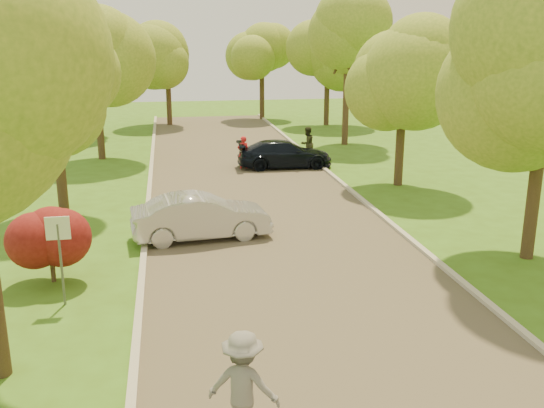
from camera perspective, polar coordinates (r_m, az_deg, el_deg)
ground at (r=12.07m, az=7.32°, el=-15.27°), size 100.00×100.00×0.00m
road at (r=19.16m, az=0.32°, el=-3.15°), size 8.00×60.00×0.01m
curb_left at (r=18.89m, az=-11.88°, el=-3.61°), size 0.18×60.00×0.12m
curb_right at (r=20.23m, az=11.70°, el=-2.31°), size 0.18×60.00×0.12m
street_sign at (r=14.83m, az=-19.41°, el=-3.40°), size 0.55×0.06×2.17m
red_shrub at (r=16.46m, az=-20.18°, el=-3.32°), size 1.70×1.70×1.95m
tree_l_midb at (r=22.21m, az=-19.52°, el=10.64°), size 4.30×4.20×6.62m
tree_l_far at (r=32.02m, az=-16.03°, el=13.76°), size 4.92×4.80×7.79m
tree_r_midb at (r=25.83m, az=12.76°, el=12.37°), size 4.51×4.40×7.01m
tree_r_far at (r=35.44m, az=7.52°, el=14.92°), size 5.33×5.20×8.34m
tree_bg_a at (r=40.25m, az=-18.35°, el=13.62°), size 5.12×5.00×7.72m
tree_bg_b at (r=43.40m, az=5.58°, el=14.69°), size 5.12×5.00×7.95m
tree_bg_c at (r=43.88m, az=-9.60°, el=13.89°), size 4.92×4.80×7.33m
tree_bg_d at (r=46.47m, az=-0.69°, el=14.54°), size 5.12×5.00×7.72m
silver_sedan at (r=19.01m, az=-6.69°, el=-1.20°), size 4.43×1.96×1.41m
dark_sedan at (r=29.23m, az=1.19°, el=4.73°), size 4.58×1.97×1.32m
skateboarder at (r=9.68m, az=-2.74°, el=-16.68°), size 1.31×1.04×1.77m
person_striped at (r=28.95m, az=-2.73°, el=4.87°), size 0.63×0.48×1.57m
person_olive at (r=31.09m, az=3.33°, el=5.71°), size 1.03×0.97×1.69m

